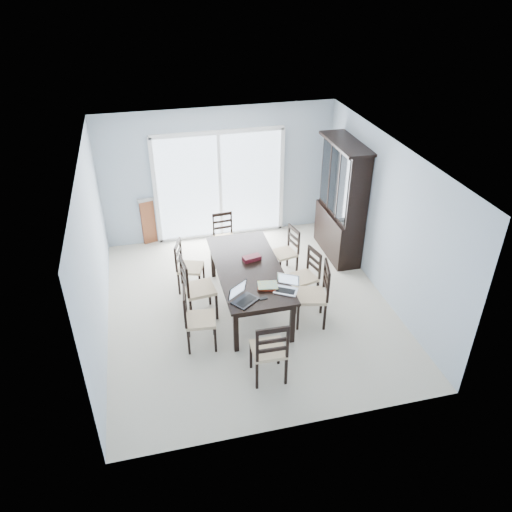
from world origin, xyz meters
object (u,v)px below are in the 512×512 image
object	(u,v)px
chair_left_near	(193,313)
chair_right_near	(318,288)
cell_phone	(263,298)
chair_left_mid	(192,282)
chair_end_near	(270,346)
chair_left_far	(185,261)
game_box	(252,258)
hot_tub	(172,198)
laptop_dark	(245,298)
chair_right_far	(289,246)
chair_right_mid	(308,270)
laptop_silver	(286,288)
china_hutch	(341,202)
chair_end_far	(224,231)
dining_table	(249,271)

from	to	relation	value
chair_left_near	chair_right_near	world-z (taller)	chair_right_near
chair_left_near	cell_phone	xyz separation A→B (m)	(0.99, -0.12, 0.16)
chair_left_mid	chair_end_near	bearing A→B (deg)	19.10
chair_left_far	game_box	bearing A→B (deg)	81.10
hot_tub	laptop_dark	bearing A→B (deg)	-81.62
chair_left_mid	chair_right_far	world-z (taller)	chair_left_mid
chair_right_mid	hot_tub	xyz separation A→B (m)	(-1.87, 3.44, -0.06)
chair_left_near	chair_right_far	world-z (taller)	chair_left_near
laptop_silver	cell_phone	world-z (taller)	laptop_silver
laptop_dark	china_hutch	bearing A→B (deg)	6.02
chair_right_mid	game_box	size ratio (longest dim) A/B	3.62
laptop_dark	cell_phone	size ratio (longest dim) A/B	3.80
chair_end_far	chair_end_near	bearing A→B (deg)	85.89
chair_left_near	chair_end_far	xyz separation A→B (m)	(0.88, 2.36, -0.06)
chair_right_far	laptop_dark	bearing A→B (deg)	132.42
dining_table	china_hutch	xyz separation A→B (m)	(2.02, 1.25, 0.40)
chair_left_near	chair_left_mid	xyz separation A→B (m)	(0.08, 0.69, 0.05)
chair_left_far	hot_tub	bearing A→B (deg)	-162.36
chair_left_near	chair_right_mid	size ratio (longest dim) A/B	1.08
chair_left_near	laptop_dark	world-z (taller)	chair_left_near
chair_left_near	chair_end_far	size ratio (longest dim) A/B	1.11
chair_left_far	chair_right_near	bearing A→B (deg)	72.42
chair_left_near	chair_right_far	xyz separation A→B (m)	(1.89, 1.56, -0.06)
china_hutch	chair_end_far	world-z (taller)	china_hutch
chair_right_near	hot_tub	xyz separation A→B (m)	(-1.81, 4.07, -0.14)
dining_table	chair_end_near	bearing A→B (deg)	-93.59
china_hutch	chair_right_mid	bearing A→B (deg)	-129.46
chair_right_near	cell_phone	xyz separation A→B (m)	(-0.91, -0.22, 0.12)
chair_left_mid	dining_table	bearing A→B (deg)	86.43
chair_right_near	hot_tub	bearing A→B (deg)	37.06
chair_right_near	cell_phone	size ratio (longest dim) A/B	10.33
chair_left_far	chair_left_mid	bearing A→B (deg)	20.95
chair_right_near	chair_end_near	bearing A→B (deg)	148.87
china_hutch	chair_left_mid	xyz separation A→B (m)	(-2.92, -1.30, -0.43)
dining_table	chair_end_far	world-z (taller)	chair_end_far
dining_table	chair_left_mid	xyz separation A→B (m)	(-0.90, -0.05, -0.03)
cell_phone	laptop_dark	bearing A→B (deg)	175.03
dining_table	chair_left_far	xyz separation A→B (m)	(-0.93, 0.73, -0.12)
china_hutch	chair_left_near	size ratio (longest dim) A/B	1.97
chair_right_far	laptop_silver	size ratio (longest dim) A/B	2.51
chair_left_near	chair_right_mid	world-z (taller)	chair_left_near
chair_left_mid	hot_tub	bearing A→B (deg)	173.17
game_box	chair_right_far	bearing A→B (deg)	37.60
game_box	hot_tub	xyz separation A→B (m)	(-0.97, 3.25, -0.30)
chair_left_mid	laptop_dark	world-z (taller)	chair_left_mid
chair_left_near	hot_tub	distance (m)	4.18
chair_left_near	cell_phone	size ratio (longest dim) A/B	9.68
chair_right_far	laptop_silver	xyz separation A→B (m)	(-0.53, -1.58, 0.27)
laptop_dark	chair_right_far	bearing A→B (deg)	18.66
chair_right_mid	game_box	distance (m)	0.95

